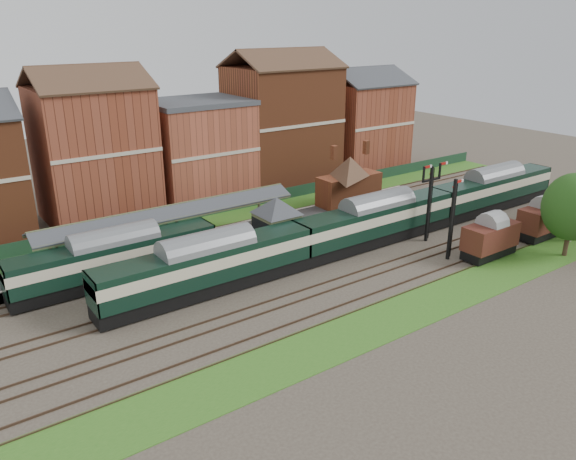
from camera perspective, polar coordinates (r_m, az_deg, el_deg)
ground at (r=54.37m, az=3.43°, el=-3.01°), size 160.00×160.00×0.00m
grass_back at (r=66.67m, az=-5.23°, el=1.47°), size 90.00×4.50×0.06m
grass_front at (r=46.62m, az=12.81°, el=-7.68°), size 90.00×5.00×0.06m
fence at (r=68.09m, az=-6.11°, el=2.48°), size 90.00×0.12×1.50m
platform at (r=59.08m, az=-6.31°, el=-0.62°), size 55.00×3.40×1.00m
signal_box at (r=53.93m, az=-1.15°, el=0.47°), size 5.40×5.40×6.00m
brick_hut at (r=59.24m, az=5.25°, el=0.20°), size 3.20×2.64×2.94m
station_building at (r=67.47m, az=6.25°, el=5.15°), size 8.10×8.10×5.90m
canopy at (r=55.24m, az=-11.89°, el=2.04°), size 26.00×3.89×4.08m
semaphore_bracket at (r=59.15m, az=14.20°, el=3.12°), size 3.60×0.25×8.18m
semaphore_siding at (r=55.12m, az=16.31°, el=1.13°), size 1.23×0.25×8.00m
town_backdrop at (r=72.42m, az=-9.21°, el=8.54°), size 69.00×10.00×16.00m
dmu_train at (r=57.93m, az=9.01°, el=1.03°), size 58.22×3.06×4.47m
platform_railcar at (r=50.92m, az=-17.08°, el=-2.63°), size 18.11×2.85×4.17m
goods_van_a at (r=57.47m, az=19.86°, el=-0.74°), size 5.89×2.55×3.57m
goods_van_b at (r=64.82m, az=24.49°, el=0.98°), size 5.92×2.57×3.59m
tree_far at (r=59.89m, az=26.99°, el=2.09°), size 5.70×5.70×8.32m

